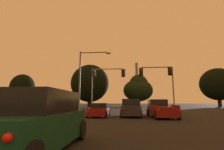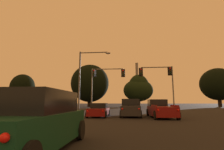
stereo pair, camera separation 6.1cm
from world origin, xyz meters
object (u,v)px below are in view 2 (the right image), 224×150
object	(u,v)px
street_lamp	(85,74)
traffic_light_overhead_left	(103,79)
suv_center_lane_front	(131,108)
traffic_light_overhead_right	(162,77)
smokestack	(137,88)
suv_left_lane_third	(35,122)
pickup_truck_right_lane_front	(160,109)
sedan_left_lane_front	(99,110)

from	to	relation	value
street_lamp	traffic_light_overhead_left	bearing A→B (deg)	77.94
suv_center_lane_front	traffic_light_overhead_right	world-z (taller)	traffic_light_overhead_right
traffic_light_overhead_left	smokestack	distance (m)	141.05
suv_left_lane_third	traffic_light_overhead_left	size ratio (longest dim) A/B	0.73
pickup_truck_right_lane_front	suv_center_lane_front	size ratio (longest dim) A/B	1.13
sedan_left_lane_front	smokestack	bearing A→B (deg)	84.80
suv_left_lane_third	traffic_light_overhead_right	size ratio (longest dim) A/B	0.75
pickup_truck_right_lane_front	traffic_light_overhead_right	world-z (taller)	traffic_light_overhead_right
traffic_light_overhead_left	smokestack	world-z (taller)	smokestack
sedan_left_lane_front	smokestack	world-z (taller)	smokestack
street_lamp	smokestack	bearing A→B (deg)	84.80
street_lamp	suv_left_lane_third	bearing A→B (deg)	-81.24
traffic_light_overhead_left	smokestack	bearing A→B (deg)	85.09
suv_left_lane_third	street_lamp	xyz separation A→B (m)	(-2.34, 15.21, 3.98)
suv_left_lane_third	street_lamp	size ratio (longest dim) A/B	0.64
sedan_left_lane_front	traffic_light_overhead_left	world-z (taller)	traffic_light_overhead_left
pickup_truck_right_lane_front	street_lamp	world-z (taller)	street_lamp
sedan_left_lane_front	traffic_light_overhead_left	size ratio (longest dim) A/B	0.70
sedan_left_lane_front	traffic_light_overhead_right	distance (m)	10.86
traffic_light_overhead_left	smokestack	size ratio (longest dim) A/B	0.17
suv_center_lane_front	traffic_light_overhead_left	size ratio (longest dim) A/B	0.73
traffic_light_overhead_left	suv_left_lane_third	bearing A→B (deg)	-87.02
traffic_light_overhead_right	traffic_light_overhead_left	distance (m)	8.77
suv_center_lane_front	sedan_left_lane_front	bearing A→B (deg)	-173.94
sedan_left_lane_front	traffic_light_overhead_right	size ratio (longest dim) A/B	0.72
suv_left_lane_third	street_lamp	bearing A→B (deg)	97.91
suv_left_lane_third	pickup_truck_right_lane_front	bearing A→B (deg)	64.31
sedan_left_lane_front	suv_center_lane_front	xyz separation A→B (m)	(3.38, 0.32, 0.23)
sedan_left_lane_front	suv_left_lane_third	bearing A→B (deg)	-89.57
traffic_light_overhead_right	traffic_light_overhead_left	xyz separation A→B (m)	(-8.67, 1.36, 0.12)
suv_center_lane_front	street_lamp	bearing A→B (deg)	167.13
traffic_light_overhead_left	street_lamp	size ratio (longest dim) A/B	0.87
traffic_light_overhead_left	street_lamp	xyz separation A→B (m)	(-1.25, -5.84, -0.24)
pickup_truck_right_lane_front	traffic_light_overhead_right	distance (m)	7.98
traffic_light_overhead_left	smokestack	xyz separation A→B (m)	(12.04, 140.16, 10.31)
suv_center_lane_front	pickup_truck_right_lane_front	bearing A→B (deg)	-15.16
sedan_left_lane_front	pickup_truck_right_lane_front	bearing A→B (deg)	-5.55
pickup_truck_right_lane_front	street_lamp	bearing A→B (deg)	163.25
street_lamp	pickup_truck_right_lane_front	bearing A→B (deg)	-14.34
suv_left_lane_third	sedan_left_lane_front	world-z (taller)	suv_left_lane_third
pickup_truck_right_lane_front	smokestack	bearing A→B (deg)	85.70
suv_left_lane_third	street_lamp	distance (m)	15.89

